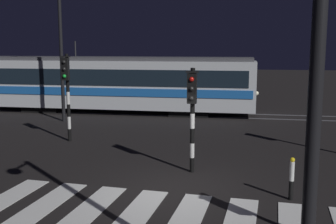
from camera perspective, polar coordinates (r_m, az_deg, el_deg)
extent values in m
plane|color=black|center=(11.55, 0.79, -10.58)|extent=(120.00, 120.00, 0.00)
cube|color=#59595E|center=(22.95, 5.67, -0.70)|extent=(80.00, 0.12, 0.03)
cube|color=#59595E|center=(24.36, 5.94, -0.13)|extent=(80.00, 0.12, 0.03)
cube|color=silver|center=(10.69, -17.22, -12.58)|extent=(0.97, 3.79, 0.02)
cube|color=silver|center=(10.15, -11.37, -13.53)|extent=(0.97, 3.79, 0.02)
cube|color=silver|center=(9.73, -4.89, -14.42)|extent=(0.97, 3.79, 0.02)
cylinder|color=black|center=(17.62, -13.33, -3.07)|extent=(0.14, 0.14, 0.51)
cylinder|color=white|center=(17.52, -13.39, -1.44)|extent=(0.14, 0.14, 0.51)
cylinder|color=black|center=(17.44, -13.45, 0.21)|extent=(0.14, 0.14, 0.51)
cylinder|color=white|center=(17.37, -13.51, 1.87)|extent=(0.14, 0.14, 0.51)
cylinder|color=black|center=(17.31, -13.57, 3.55)|extent=(0.14, 0.14, 0.51)
cylinder|color=white|center=(17.28, -13.64, 5.23)|extent=(0.14, 0.14, 0.51)
cylinder|color=black|center=(17.25, -13.70, 6.92)|extent=(0.14, 0.14, 0.51)
cube|color=black|center=(17.11, -13.89, 5.74)|extent=(0.28, 0.20, 0.90)
sphere|color=black|center=(17.00, -14.08, 6.66)|extent=(0.14, 0.14, 0.14)
sphere|color=black|center=(17.01, -14.04, 5.72)|extent=(0.14, 0.14, 0.14)
sphere|color=green|center=(17.03, -14.00, 4.78)|extent=(0.14, 0.14, 0.14)
cube|color=black|center=(17.09, -13.95, 7.38)|extent=(0.36, 0.24, 0.04)
cylinder|color=black|center=(13.02, 3.30, -7.23)|extent=(0.14, 0.14, 0.46)
cylinder|color=white|center=(12.90, 3.32, -5.27)|extent=(0.14, 0.14, 0.46)
cylinder|color=black|center=(12.80, 3.34, -3.27)|extent=(0.14, 0.14, 0.46)
cylinder|color=white|center=(12.71, 3.36, -1.24)|extent=(0.14, 0.14, 0.46)
cylinder|color=black|center=(12.63, 3.38, 0.82)|extent=(0.14, 0.14, 0.46)
cylinder|color=white|center=(12.58, 3.40, 2.90)|extent=(0.14, 0.14, 0.46)
cylinder|color=black|center=(12.54, 3.42, 5.00)|extent=(0.14, 0.14, 0.46)
cube|color=black|center=(12.40, 3.31, 3.24)|extent=(0.28, 0.20, 0.90)
sphere|color=red|center=(12.26, 3.26, 4.49)|extent=(0.14, 0.14, 0.14)
sphere|color=black|center=(12.29, 3.24, 3.19)|extent=(0.14, 0.14, 0.14)
sphere|color=black|center=(12.32, 3.23, 1.89)|extent=(0.14, 0.14, 0.14)
cube|color=black|center=(12.36, 3.33, 5.50)|extent=(0.36, 0.24, 0.04)
cylinder|color=black|center=(5.38, 19.83, 7.78)|extent=(0.18, 0.18, 7.62)
cylinder|color=black|center=(22.05, -14.44, 8.68)|extent=(0.18, 0.18, 7.69)
cube|color=silver|center=(24.50, -7.21, 3.87)|extent=(16.05, 2.50, 2.70)
cube|color=blue|center=(23.33, -8.12, 2.73)|extent=(15.73, 0.04, 0.44)
cube|color=blue|center=(25.74, -6.34, 3.35)|extent=(15.73, 0.04, 0.44)
cube|color=black|center=(23.26, -8.16, 4.69)|extent=(15.25, 0.03, 0.90)
cube|color=#4C4C51|center=(24.41, -7.27, 7.26)|extent=(15.73, 2.30, 0.20)
cylinder|color=#262628|center=(25.23, -12.57, 8.31)|extent=(0.08, 0.08, 1.00)
cube|color=black|center=(23.74, 3.09, 0.05)|extent=(2.20, 2.00, 0.35)
cube|color=black|center=(26.33, -16.34, 0.59)|extent=(2.20, 2.00, 0.35)
sphere|color=#F9F2CC|center=(23.42, 12.04, 2.52)|extent=(0.24, 0.24, 0.24)
cylinder|color=black|center=(11.20, 16.50, -10.24)|extent=(0.12, 0.12, 0.50)
cylinder|color=white|center=(11.05, 16.62, -7.79)|extent=(0.12, 0.12, 0.50)
sphere|color=yellow|center=(10.97, 16.69, -6.29)|extent=(0.12, 0.12, 0.12)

